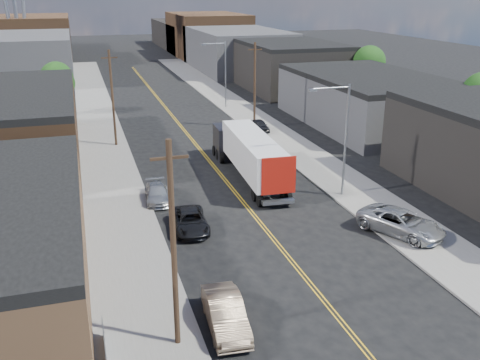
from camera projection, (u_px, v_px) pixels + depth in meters
ground at (169, 112)px, 72.34m from camera, size 260.00×260.00×0.00m
centerline at (192, 140)px, 58.84m from camera, size 0.32×120.00×0.01m
sidewalk_left at (104, 146)px, 56.21m from camera, size 5.00×140.00×0.15m
sidewalk_right at (273, 133)px, 61.42m from camera, size 5.00×140.00×0.15m
warehouse_brown at (12, 124)px, 51.89m from camera, size 12.00×26.00×6.60m
industrial_right_b at (368, 99)px, 64.73m from camera, size 14.00×24.00×6.10m
industrial_right_c at (288, 65)px, 87.88m from camera, size 14.00×22.00×7.60m
skyline_left_a at (26, 57)px, 97.01m from camera, size 16.00×30.00×8.00m
skyline_right_a at (237, 50)px, 107.97m from camera, size 16.00×30.00×8.00m
skyline_left_b at (33, 39)px, 119.17m from camera, size 16.00×26.00×10.00m
skyline_right_b at (207, 35)px, 130.13m from camera, size 16.00×26.00×10.00m
skyline_left_c at (38, 38)px, 137.68m from camera, size 16.00×40.00×7.00m
skyline_right_c at (190, 35)px, 148.64m from camera, size 16.00×40.00×7.00m
streetlight_near at (342, 132)px, 41.12m from camera, size 3.39×0.25×9.00m
streetlight_far at (223, 70)px, 72.62m from camera, size 3.39×0.25×9.00m
utility_pole_left_near at (173, 246)px, 23.35m from camera, size 1.60×0.26×10.00m
utility_pole_left_far at (113, 98)px, 54.85m from camera, size 1.60×0.26×10.00m
utility_pole_right at (255, 85)px, 62.05m from camera, size 1.60×0.26×10.00m
tree_left_far at (57, 80)px, 68.77m from camera, size 4.35×4.20×6.97m
tree_right_far at (369, 64)px, 78.82m from camera, size 4.85×4.76×7.91m
semi_truck at (247, 151)px, 46.69m from camera, size 3.32×15.73×4.09m
car_left_b at (225, 314)px, 26.09m from camera, size 2.01×4.97×1.60m
car_left_c at (190, 221)px, 36.77m from camera, size 2.59×4.98×1.34m
car_left_d at (157, 193)px, 41.78m from camera, size 2.13×4.53×1.28m
car_right_lot_a at (401, 222)px, 35.83m from camera, size 5.10×6.48×1.64m
car_right_lot_c at (260, 125)px, 61.76m from camera, size 1.53×3.79×1.29m
car_ahead_truck at (239, 138)px, 57.13m from camera, size 2.85×5.29×1.41m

